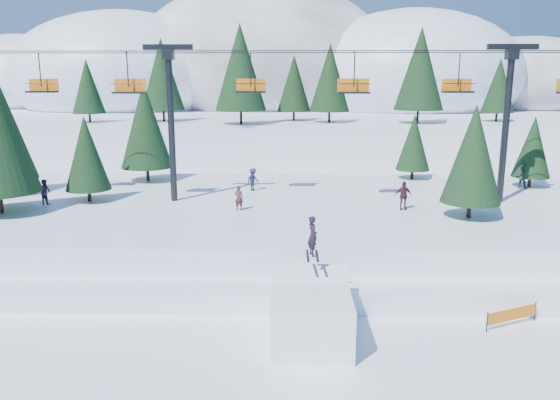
{
  "coord_description": "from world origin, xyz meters",
  "views": [
    {
      "loc": [
        -1.15,
        -18.16,
        10.51
      ],
      "look_at": [
        -1.58,
        6.0,
        5.2
      ],
      "focal_mm": 35.0,
      "sensor_mm": 36.0,
      "label": 1
    }
  ],
  "objects_px": {
    "jump_kicker": "(311,314)",
    "banner_far": "(543,301)",
    "banner_near": "(512,315)",
    "chairlift": "(327,99)"
  },
  "relations": [
    {
      "from": "jump_kicker",
      "to": "banner_far",
      "type": "xyz_separation_m",
      "value": [
        10.89,
        3.07,
        -0.66
      ]
    },
    {
      "from": "banner_near",
      "to": "banner_far",
      "type": "xyz_separation_m",
      "value": [
        2.07,
        1.56,
        0.0
      ]
    },
    {
      "from": "jump_kicker",
      "to": "chairlift",
      "type": "relative_size",
      "value": 0.11
    },
    {
      "from": "banner_near",
      "to": "chairlift",
      "type": "bearing_deg",
      "value": 117.61
    },
    {
      "from": "jump_kicker",
      "to": "chairlift",
      "type": "bearing_deg",
      "value": 84.34
    },
    {
      "from": "banner_near",
      "to": "banner_far",
      "type": "height_order",
      "value": "same"
    },
    {
      "from": "chairlift",
      "to": "banner_near",
      "type": "relative_size",
      "value": 17.68
    },
    {
      "from": "jump_kicker",
      "to": "banner_far",
      "type": "relative_size",
      "value": 1.84
    },
    {
      "from": "jump_kicker",
      "to": "banner_near",
      "type": "xyz_separation_m",
      "value": [
        8.82,
        1.51,
        -0.66
      ]
    },
    {
      "from": "jump_kicker",
      "to": "banner_near",
      "type": "distance_m",
      "value": 8.97
    }
  ]
}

